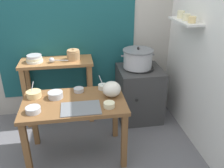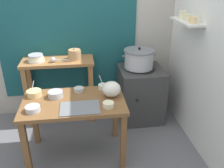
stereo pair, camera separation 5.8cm
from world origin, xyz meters
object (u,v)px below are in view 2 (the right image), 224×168
stove_block (140,93)px  serving_tray (80,108)px  prep_table (74,109)px  ladle (54,60)px  prep_bowl_5 (55,94)px  clay_pot (75,55)px  bowl_stack_enamel (36,58)px  plastic_bag (111,89)px  prep_bowl_3 (108,105)px  back_shelf_table (59,75)px  prep_bowl_2 (103,86)px  prep_bowl_0 (79,89)px  prep_bowl_4 (33,109)px  prep_bowl_1 (34,93)px  steamer_pot (139,59)px

stove_block → serving_tray: 1.26m
prep_table → serving_tray: bearing=-68.7°
ladle → serving_tray: size_ratio=0.62×
prep_bowl_5 → clay_pot: bearing=73.0°
clay_pot → bowl_stack_enamel: size_ratio=0.80×
plastic_bag → prep_bowl_3: size_ratio=1.79×
stove_block → prep_bowl_3: 1.11m
prep_table → stove_block: size_ratio=1.41×
back_shelf_table → prep_bowl_2: bearing=-46.7°
plastic_bag → serving_tray: bearing=-148.1°
clay_pot → prep_bowl_5: (-0.22, -0.71, -0.21)m
prep_table → back_shelf_table: (-0.21, 0.82, 0.07)m
serving_tray → prep_bowl_0: size_ratio=3.50×
prep_bowl_3 → prep_bowl_4: 0.75m
stove_block → prep_bowl_5: bearing=-152.4°
serving_tray → prep_bowl_1: (-0.50, 0.33, 0.03)m
bowl_stack_enamel → prep_bowl_0: size_ratio=1.88×
back_shelf_table → steamer_pot: steamer_pot is taller
ladle → prep_bowl_1: (-0.18, -0.59, -0.18)m
ladle → prep_bowl_4: size_ratio=1.69×
steamer_pot → bowl_stack_enamel: steamer_pot is taller
serving_tray → prep_bowl_2: prep_bowl_2 is taller
plastic_bag → prep_bowl_4: plastic_bag is taller
steamer_pot → ladle: bearing=178.2°
clay_pot → prep_bowl_3: bearing=-71.8°
prep_bowl_1 → prep_bowl_4: size_ratio=1.13×
prep_table → prep_bowl_1: prep_bowl_1 is taller
clay_pot → back_shelf_table: bearing=-180.0°
back_shelf_table → prep_bowl_5: (0.01, -0.71, 0.08)m
prep_bowl_1 → prep_bowl_2: prep_bowl_2 is taller
back_shelf_table → bowl_stack_enamel: size_ratio=4.46×
back_shelf_table → prep_table: bearing=-75.8°
prep_table → prep_bowl_1: 0.48m
plastic_bag → prep_bowl_0: (-0.36, 0.17, -0.06)m
serving_tray → prep_bowl_4: 0.46m
steamer_pot → prep_bowl_5: size_ratio=2.82×
prep_bowl_4 → prep_bowl_5: (0.20, 0.27, 0.01)m
back_shelf_table → steamer_pot: bearing=-5.8°
prep_bowl_1 → prep_bowl_5: prep_bowl_1 is taller
clay_pot → bowl_stack_enamel: bearing=-178.7°
clay_pot → prep_bowl_5: size_ratio=1.06×
prep_table → serving_tray: size_ratio=2.75×
back_shelf_table → plastic_bag: 1.01m
prep_bowl_4 → back_shelf_table: bearing=79.2°
stove_block → bowl_stack_enamel: size_ratio=3.63×
back_shelf_table → clay_pot: size_ratio=5.57×
prep_bowl_3 → steamer_pot: bearing=59.6°
clay_pot → prep_bowl_0: (0.04, -0.61, -0.22)m
bowl_stack_enamel → steamer_pot: bearing=-4.1°
prep_bowl_1 → serving_tray: bearing=-33.9°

